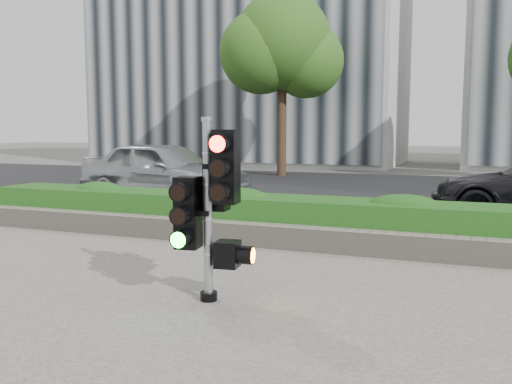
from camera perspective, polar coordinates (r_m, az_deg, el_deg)
ground at (r=6.41m, az=-1.09°, el=-9.66°), size 120.00×120.00×0.00m
sidewalk at (r=4.35m, az=-14.49°, el=-17.73°), size 16.00×11.00×0.03m
road at (r=15.96m, az=12.83°, el=-0.05°), size 60.00×13.00×0.02m
curb at (r=9.31m, az=6.40°, el=-4.22°), size 60.00×0.25×0.12m
stone_wall at (r=8.10m, az=4.09°, el=-4.80°), size 12.00×0.32×0.34m
hedge at (r=8.69m, az=5.39°, el=-2.91°), size 12.00×1.00×0.68m
building_left at (r=31.38m, az=-0.12°, el=16.98°), size 16.00×9.00×15.00m
tree_left at (r=21.63m, az=2.78°, el=15.15°), size 4.61×4.03×7.34m
traffic_signal at (r=5.54m, az=-4.75°, el=-0.88°), size 0.67×0.52×1.89m
car_silver at (r=13.65m, az=-9.70°, el=2.19°), size 4.71×2.49×1.53m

